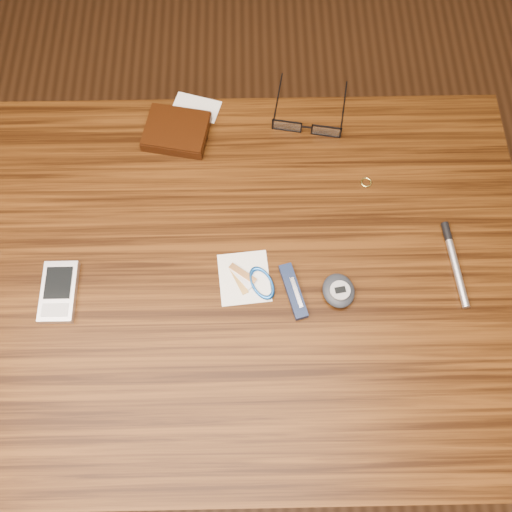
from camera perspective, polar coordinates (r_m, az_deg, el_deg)
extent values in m
plane|color=#472814|center=(1.65, -1.60, -11.34)|extent=(3.80, 3.80, 0.00)
cube|color=#3D1F09|center=(0.94, -2.74, -2.11)|extent=(1.00, 0.70, 0.03)
cylinder|color=#4C2814|center=(1.34, -22.83, -20.26)|extent=(0.05, 0.05, 0.71)
cylinder|color=#4C2814|center=(1.32, 19.34, -20.00)|extent=(0.05, 0.05, 0.71)
cylinder|color=#4C2814|center=(1.49, -19.67, 3.30)|extent=(0.05, 0.05, 0.71)
cylinder|color=#4C2814|center=(1.46, 15.87, 3.93)|extent=(0.05, 0.05, 0.71)
cube|color=black|center=(1.05, -7.93, 12.20)|extent=(0.13, 0.11, 0.02)
cube|color=black|center=(1.04, -8.02, 12.59)|extent=(0.12, 0.11, 0.00)
cube|color=silver|center=(1.09, -6.02, 14.56)|extent=(0.10, 0.07, 0.00)
cube|color=black|center=(1.05, 3.13, 12.86)|extent=(0.05, 0.01, 0.03)
cube|color=silver|center=(1.05, 3.13, 12.86)|extent=(0.05, 0.01, 0.02)
cylinder|color=black|center=(1.10, 2.15, 15.32)|extent=(0.03, 0.13, 0.00)
cube|color=black|center=(1.05, 7.02, 12.28)|extent=(0.05, 0.01, 0.03)
cube|color=silver|center=(1.05, 7.02, 12.28)|extent=(0.05, 0.01, 0.02)
cylinder|color=black|center=(1.10, 8.74, 14.35)|extent=(0.03, 0.13, 0.00)
cube|color=black|center=(1.04, 5.09, 12.71)|extent=(0.02, 0.01, 0.00)
torus|color=#F2E268|center=(1.02, 10.96, 7.25)|extent=(0.02, 0.02, 0.00)
cube|color=silver|center=(0.96, -19.12, -3.41)|extent=(0.05, 0.10, 0.01)
cube|color=black|center=(0.96, -19.17, -2.54)|extent=(0.04, 0.05, 0.00)
cube|color=#A5A7AD|center=(0.94, -19.48, -5.11)|extent=(0.04, 0.02, 0.00)
ellipsoid|color=#21252C|center=(0.91, 8.25, -3.45)|extent=(0.06, 0.07, 0.02)
cylinder|color=gray|center=(0.90, 8.41, -3.42)|extent=(0.03, 0.03, 0.00)
cube|color=black|center=(0.90, 8.43, -3.37)|extent=(0.02, 0.01, 0.00)
cube|color=white|center=(0.92, -1.18, -2.20)|extent=(0.09, 0.10, 0.00)
torus|color=#154FA6|center=(0.91, 0.58, -2.71)|extent=(0.07, 0.07, 0.01)
cube|color=olive|center=(0.92, -1.71, -2.48)|extent=(0.03, 0.05, 0.00)
cube|color=silver|center=(0.92, -1.52, -2.11)|extent=(0.04, 0.04, 0.00)
cube|color=olive|center=(0.92, -1.34, -1.74)|extent=(0.05, 0.04, 0.00)
cube|color=#13203E|center=(0.91, 3.75, -3.53)|extent=(0.04, 0.10, 0.01)
cube|color=#B7B6BB|center=(0.90, 4.06, -3.64)|extent=(0.02, 0.05, 0.00)
cylinder|color=silver|center=(0.98, 19.28, -0.76)|extent=(0.02, 0.15, 0.01)
cylinder|color=black|center=(1.00, 18.53, 2.31)|extent=(0.02, 0.03, 0.01)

